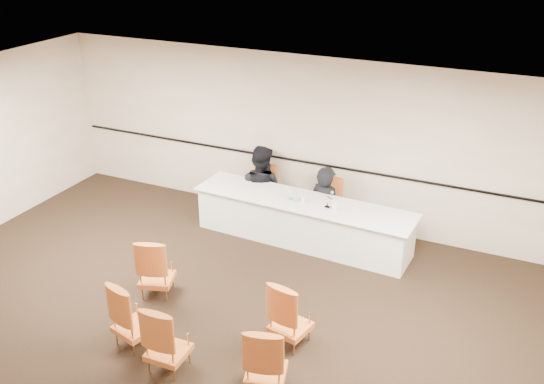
# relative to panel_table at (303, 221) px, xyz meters

# --- Properties ---
(floor) EXTENTS (10.00, 10.00, 0.00)m
(floor) POSITION_rel_panel_table_xyz_m (-0.20, -3.09, -0.38)
(floor) COLOR black
(floor) RESTS_ON ground
(ceiling) EXTENTS (10.00, 10.00, 0.00)m
(ceiling) POSITION_rel_panel_table_xyz_m (-0.20, -3.09, 2.62)
(ceiling) COLOR white
(ceiling) RESTS_ON ground
(wall_back) EXTENTS (10.00, 0.04, 3.00)m
(wall_back) POSITION_rel_panel_table_xyz_m (-0.20, 0.91, 1.12)
(wall_back) COLOR #C3B299
(wall_back) RESTS_ON ground
(wall_rail) EXTENTS (9.80, 0.04, 0.03)m
(wall_rail) POSITION_rel_panel_table_xyz_m (-0.20, 0.87, 0.72)
(wall_rail) COLOR black
(wall_rail) RESTS_ON wall_back
(panel_table) EXTENTS (3.86, 1.07, 0.77)m
(panel_table) POSITION_rel_panel_table_xyz_m (0.00, 0.00, 0.00)
(panel_table) COLOR white
(panel_table) RESTS_ON ground
(panelist_main) EXTENTS (0.75, 0.61, 1.79)m
(panelist_main) POSITION_rel_panel_table_xyz_m (0.20, 0.56, -0.06)
(panelist_main) COLOR black
(panelist_main) RESTS_ON ground
(panelist_main_chair) EXTENTS (0.52, 0.52, 0.95)m
(panelist_main_chair) POSITION_rel_panel_table_xyz_m (0.20, 0.56, 0.09)
(panelist_main_chair) COLOR #C77323
(panelist_main_chair) RESTS_ON ground
(panelist_second) EXTENTS (0.93, 0.75, 1.81)m
(panelist_second) POSITION_rel_panel_table_xyz_m (-1.09, 0.62, 0.08)
(panelist_second) COLOR black
(panelist_second) RESTS_ON ground
(panelist_second_chair) EXTENTS (0.52, 0.52, 0.95)m
(panelist_second_chair) POSITION_rel_panel_table_xyz_m (-1.09, 0.62, 0.09)
(panelist_second_chair) COLOR #C77323
(panelist_second_chair) RESTS_ON ground
(papers) EXTENTS (0.34, 0.28, 0.00)m
(papers) POSITION_rel_panel_table_xyz_m (0.34, -0.09, 0.39)
(papers) COLOR silver
(papers) RESTS_ON panel_table
(microphone) EXTENTS (0.13, 0.19, 0.25)m
(microphone) POSITION_rel_panel_table_xyz_m (0.45, -0.06, 0.51)
(microphone) COLOR black
(microphone) RESTS_ON panel_table
(water_bottle) EXTENTS (0.08, 0.08, 0.23)m
(water_bottle) POSITION_rel_panel_table_xyz_m (-0.17, -0.10, 0.50)
(water_bottle) COLOR teal
(water_bottle) RESTS_ON panel_table
(drinking_glass) EXTENTS (0.07, 0.07, 0.10)m
(drinking_glass) POSITION_rel_panel_table_xyz_m (0.01, -0.04, 0.43)
(drinking_glass) COLOR white
(drinking_glass) RESTS_ON panel_table
(coffee_cup) EXTENTS (0.10, 0.10, 0.13)m
(coffee_cup) POSITION_rel_panel_table_xyz_m (0.58, -0.11, 0.45)
(coffee_cup) COLOR white
(coffee_cup) RESTS_ON panel_table
(aud_chair_front_left) EXTENTS (0.63, 0.63, 0.95)m
(aud_chair_front_left) POSITION_rel_panel_table_xyz_m (-1.34, -2.37, 0.09)
(aud_chair_front_left) COLOR #C77323
(aud_chair_front_left) RESTS_ON ground
(aud_chair_front_right) EXTENTS (0.59, 0.59, 0.95)m
(aud_chair_front_right) POSITION_rel_panel_table_xyz_m (0.89, -2.59, 0.09)
(aud_chair_front_right) COLOR #C77323
(aud_chair_front_right) RESTS_ON ground
(aud_chair_back_left) EXTENTS (0.61, 0.61, 0.95)m
(aud_chair_back_left) POSITION_rel_panel_table_xyz_m (-0.94, -3.44, 0.09)
(aud_chair_back_left) COLOR #C77323
(aud_chair_back_left) RESTS_ON ground
(aud_chair_back_mid) EXTENTS (0.51, 0.51, 0.95)m
(aud_chair_back_mid) POSITION_rel_panel_table_xyz_m (-0.28, -3.67, 0.09)
(aud_chair_back_mid) COLOR #C77323
(aud_chair_back_mid) RESTS_ON ground
(aud_chair_back_right) EXTENTS (0.61, 0.61, 0.95)m
(aud_chair_back_right) POSITION_rel_panel_table_xyz_m (0.97, -3.50, 0.09)
(aud_chair_back_right) COLOR #C77323
(aud_chair_back_right) RESTS_ON ground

